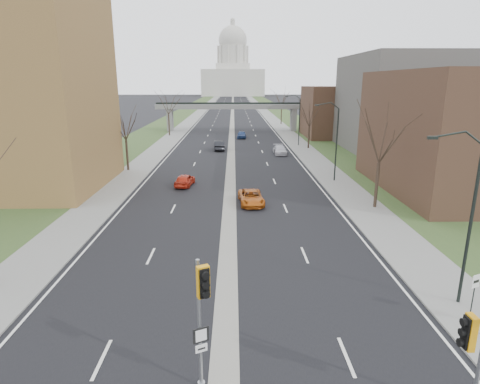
{
  "coord_description": "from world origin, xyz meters",
  "views": [
    {
      "loc": [
        0.41,
        -11.99,
        10.92
      ],
      "look_at": [
        0.79,
        12.46,
        4.18
      ],
      "focal_mm": 30.0,
      "sensor_mm": 36.0,
      "label": 1
    }
  ],
  "objects_px": {
    "signal_pole_median": "(202,305)",
    "speed_limit_sign": "(474,289)",
    "car_right_mid": "(280,150)",
    "car_right_far": "(242,135)",
    "car_right_near": "(251,197)",
    "car_left_far": "(219,145)",
    "car_left_near": "(185,180)"
  },
  "relations": [
    {
      "from": "speed_limit_sign",
      "to": "car_right_near",
      "type": "xyz_separation_m",
      "value": [
        -9.43,
        19.05,
        -1.1
      ]
    },
    {
      "from": "signal_pole_median",
      "to": "speed_limit_sign",
      "type": "distance_m",
      "value": 12.97
    },
    {
      "from": "car_left_far",
      "to": "car_right_far",
      "type": "bearing_deg",
      "value": -110.03
    },
    {
      "from": "signal_pole_median",
      "to": "car_right_far",
      "type": "distance_m",
      "value": 68.13
    },
    {
      "from": "car_left_far",
      "to": "car_right_mid",
      "type": "height_order",
      "value": "car_left_far"
    },
    {
      "from": "signal_pole_median",
      "to": "car_right_mid",
      "type": "distance_m",
      "value": 50.33
    },
    {
      "from": "signal_pole_median",
      "to": "speed_limit_sign",
      "type": "height_order",
      "value": "signal_pole_median"
    },
    {
      "from": "car_right_near",
      "to": "car_right_far",
      "type": "height_order",
      "value": "car_right_far"
    },
    {
      "from": "car_left_far",
      "to": "car_right_mid",
      "type": "relative_size",
      "value": 1.02
    },
    {
      "from": "car_left_far",
      "to": "signal_pole_median",
      "type": "bearing_deg",
      "value": 86.9
    },
    {
      "from": "car_right_near",
      "to": "car_right_mid",
      "type": "relative_size",
      "value": 1.0
    },
    {
      "from": "car_right_mid",
      "to": "car_right_far",
      "type": "height_order",
      "value": "car_right_far"
    },
    {
      "from": "signal_pole_median",
      "to": "car_left_far",
      "type": "relative_size",
      "value": 1.09
    },
    {
      "from": "signal_pole_median",
      "to": "car_right_near",
      "type": "height_order",
      "value": "signal_pole_median"
    },
    {
      "from": "car_left_far",
      "to": "car_right_mid",
      "type": "xyz_separation_m",
      "value": [
        9.61,
        -4.08,
        -0.11
      ]
    },
    {
      "from": "signal_pole_median",
      "to": "car_right_mid",
      "type": "xyz_separation_m",
      "value": [
        8.32,
        49.56,
        -2.91
      ]
    },
    {
      "from": "signal_pole_median",
      "to": "car_left_far",
      "type": "distance_m",
      "value": 53.73
    },
    {
      "from": "signal_pole_median",
      "to": "car_right_far",
      "type": "xyz_separation_m",
      "value": [
        2.71,
        68.01,
        -2.86
      ]
    },
    {
      "from": "car_left_near",
      "to": "car_right_near",
      "type": "xyz_separation_m",
      "value": [
        6.9,
        -6.75,
        -0.03
      ]
    },
    {
      "from": "speed_limit_sign",
      "to": "car_right_far",
      "type": "xyz_separation_m",
      "value": [
        -9.43,
        63.83,
        -1.02
      ]
    },
    {
      "from": "car_left_near",
      "to": "car_right_near",
      "type": "bearing_deg",
      "value": 143.53
    },
    {
      "from": "speed_limit_sign",
      "to": "car_left_far",
      "type": "xyz_separation_m",
      "value": [
        -13.43,
        49.46,
        -0.96
      ]
    },
    {
      "from": "speed_limit_sign",
      "to": "car_right_mid",
      "type": "height_order",
      "value": "speed_limit_sign"
    },
    {
      "from": "car_left_near",
      "to": "car_right_near",
      "type": "height_order",
      "value": "car_left_near"
    },
    {
      "from": "signal_pole_median",
      "to": "speed_limit_sign",
      "type": "xyz_separation_m",
      "value": [
        12.14,
        4.18,
        -1.84
      ]
    },
    {
      "from": "car_left_far",
      "to": "car_right_near",
      "type": "height_order",
      "value": "car_left_far"
    },
    {
      "from": "signal_pole_median",
      "to": "car_left_near",
      "type": "height_order",
      "value": "signal_pole_median"
    },
    {
      "from": "car_right_near",
      "to": "car_right_far",
      "type": "bearing_deg",
      "value": 85.47
    },
    {
      "from": "speed_limit_sign",
      "to": "car_left_near",
      "type": "distance_m",
      "value": 30.56
    },
    {
      "from": "car_left_near",
      "to": "car_right_near",
      "type": "distance_m",
      "value": 9.65
    },
    {
      "from": "signal_pole_median",
      "to": "car_left_near",
      "type": "distance_m",
      "value": 30.42
    },
    {
      "from": "car_left_near",
      "to": "car_left_far",
      "type": "xyz_separation_m",
      "value": [
        2.9,
        23.65,
        0.1
      ]
    }
  ]
}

